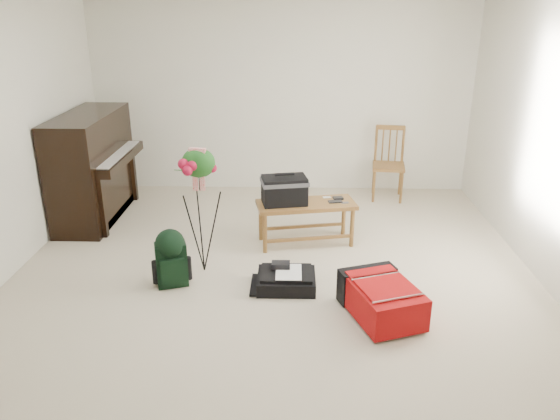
{
  "coord_description": "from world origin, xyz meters",
  "views": [
    {
      "loc": [
        0.21,
        -4.49,
        2.48
      ],
      "look_at": [
        0.06,
        0.35,
        0.59
      ],
      "focal_mm": 35.0,
      "sensor_mm": 36.0,
      "label": 1
    }
  ],
  "objects_px": {
    "bench": "(291,193)",
    "red_suitcase": "(381,296)",
    "dining_chair": "(388,164)",
    "black_duffel": "(286,279)",
    "piano": "(94,169)",
    "flower_stand": "(201,211)",
    "green_backpack": "(171,255)"
  },
  "relations": [
    {
      "from": "red_suitcase",
      "to": "black_duffel",
      "type": "distance_m",
      "value": 0.9
    },
    {
      "from": "piano",
      "to": "dining_chair",
      "type": "height_order",
      "value": "piano"
    },
    {
      "from": "piano",
      "to": "dining_chair",
      "type": "bearing_deg",
      "value": 12.42
    },
    {
      "from": "green_backpack",
      "to": "dining_chair",
      "type": "bearing_deg",
      "value": 28.82
    },
    {
      "from": "black_duffel",
      "to": "flower_stand",
      "type": "distance_m",
      "value": 1.02
    },
    {
      "from": "dining_chair",
      "to": "green_backpack",
      "type": "xyz_separation_m",
      "value": [
        -2.33,
        -2.46,
        -0.16
      ]
    },
    {
      "from": "green_backpack",
      "to": "flower_stand",
      "type": "relative_size",
      "value": 0.43
    },
    {
      "from": "dining_chair",
      "to": "black_duffel",
      "type": "distance_m",
      "value": 2.81
    },
    {
      "from": "black_duffel",
      "to": "green_backpack",
      "type": "bearing_deg",
      "value": 178.8
    },
    {
      "from": "black_duffel",
      "to": "flower_stand",
      "type": "height_order",
      "value": "flower_stand"
    },
    {
      "from": "piano",
      "to": "dining_chair",
      "type": "relative_size",
      "value": 1.59
    },
    {
      "from": "red_suitcase",
      "to": "black_duffel",
      "type": "height_order",
      "value": "red_suitcase"
    },
    {
      "from": "bench",
      "to": "dining_chair",
      "type": "distance_m",
      "value": 1.94
    },
    {
      "from": "piano",
      "to": "flower_stand",
      "type": "height_order",
      "value": "flower_stand"
    },
    {
      "from": "flower_stand",
      "to": "bench",
      "type": "bearing_deg",
      "value": 48.92
    },
    {
      "from": "piano",
      "to": "red_suitcase",
      "type": "xyz_separation_m",
      "value": [
        3.11,
        -2.09,
        -0.44
      ]
    },
    {
      "from": "flower_stand",
      "to": "green_backpack",
      "type": "bearing_deg",
      "value": -119.26
    },
    {
      "from": "green_backpack",
      "to": "flower_stand",
      "type": "xyz_separation_m",
      "value": [
        0.24,
        0.3,
        0.31
      ]
    },
    {
      "from": "piano",
      "to": "bench",
      "type": "relative_size",
      "value": 1.37
    },
    {
      "from": "green_backpack",
      "to": "black_duffel",
      "type": "bearing_deg",
      "value": -18.55
    },
    {
      "from": "flower_stand",
      "to": "red_suitcase",
      "type": "bearing_deg",
      "value": -14.56
    },
    {
      "from": "black_duffel",
      "to": "piano",
      "type": "bearing_deg",
      "value": 143.55
    },
    {
      "from": "piano",
      "to": "green_backpack",
      "type": "relative_size",
      "value": 2.73
    },
    {
      "from": "green_backpack",
      "to": "flower_stand",
      "type": "bearing_deg",
      "value": 33.22
    },
    {
      "from": "bench",
      "to": "red_suitcase",
      "type": "height_order",
      "value": "bench"
    },
    {
      "from": "black_duffel",
      "to": "bench",
      "type": "bearing_deg",
      "value": 87.88
    },
    {
      "from": "bench",
      "to": "black_duffel",
      "type": "bearing_deg",
      "value": -102.91
    },
    {
      "from": "flower_stand",
      "to": "black_duffel",
      "type": "bearing_deg",
      "value": -11.6
    },
    {
      "from": "green_backpack",
      "to": "red_suitcase",
      "type": "bearing_deg",
      "value": -30.69
    },
    {
      "from": "red_suitcase",
      "to": "green_backpack",
      "type": "bearing_deg",
      "value": 147.28
    },
    {
      "from": "black_duffel",
      "to": "green_backpack",
      "type": "xyz_separation_m",
      "value": [
        -1.05,
        0.01,
        0.22
      ]
    },
    {
      "from": "dining_chair",
      "to": "black_duffel",
      "type": "height_order",
      "value": "dining_chair"
    }
  ]
}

